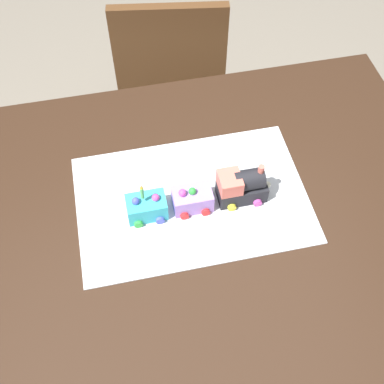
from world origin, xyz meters
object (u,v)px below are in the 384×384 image
chair (171,75)px  cake_car_gondola_lavender (192,199)px  dining_table (191,236)px  cake_car_tanker_turquoise (147,207)px  birthday_candle (142,192)px  cake_locomotive (242,186)px

chair → cake_car_gondola_lavender: size_ratio=8.60×
dining_table → cake_car_tanker_turquoise: cake_car_tanker_turquoise is taller
cake_car_tanker_turquoise → birthday_candle: 0.07m
chair → cake_car_tanker_turquoise: chair is taller
dining_table → birthday_candle: 0.24m
chair → cake_car_gondola_lavender: (0.09, 0.81, 0.30)m
chair → cake_locomotive: bearing=102.2°
dining_table → birthday_candle: bearing=-12.4°
cake_car_gondola_lavender → cake_car_tanker_turquoise: 0.12m
dining_table → cake_car_gondola_lavender: 0.14m
cake_locomotive → birthday_candle: birthday_candle is taller
chair → cake_locomotive: (-0.04, 0.81, 0.32)m
cake_car_gondola_lavender → birthday_candle: bearing=0.0°
cake_car_tanker_turquoise → dining_table: bearing=166.9°
cake_car_tanker_turquoise → chair: bearing=-104.2°
cake_locomotive → cake_car_gondola_lavender: (0.13, -0.00, -0.02)m
cake_locomotive → cake_car_gondola_lavender: cake_locomotive is taller
chair → cake_car_gondola_lavender: chair is taller
birthday_candle → cake_car_tanker_turquoise: bearing=-180.0°
dining_table → cake_car_gondola_lavender: (-0.01, -0.03, 0.14)m
cake_car_gondola_lavender → chair: bearing=-96.1°
dining_table → birthday_candle: birthday_candle is taller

